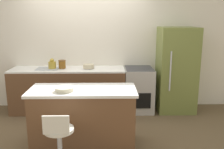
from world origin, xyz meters
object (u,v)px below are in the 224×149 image
(refrigerator, at_px, (176,70))
(stool_chair, at_px, (59,142))
(mixing_bowl, at_px, (89,66))
(kettle, at_px, (52,64))
(oven_range, at_px, (139,89))

(refrigerator, relative_size, stool_chair, 2.13)
(refrigerator, relative_size, mixing_bowl, 7.72)
(refrigerator, xyz_separation_m, stool_chair, (-2.00, -2.11, -0.45))
(kettle, xyz_separation_m, mixing_bowl, (0.73, 0.00, -0.04))
(stool_chair, bearing_deg, kettle, 103.71)
(oven_range, height_order, kettle, kettle)
(oven_range, distance_m, mixing_bowl, 1.13)
(kettle, relative_size, mixing_bowl, 0.91)
(kettle, bearing_deg, refrigerator, -0.05)
(oven_range, height_order, mixing_bowl, mixing_bowl)
(kettle, bearing_deg, mixing_bowl, 0.00)
(oven_range, relative_size, mixing_bowl, 4.05)
(refrigerator, height_order, stool_chair, refrigerator)
(refrigerator, xyz_separation_m, mixing_bowl, (-1.78, 0.00, 0.08))
(kettle, bearing_deg, stool_chair, -76.29)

